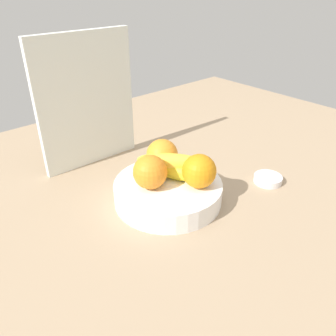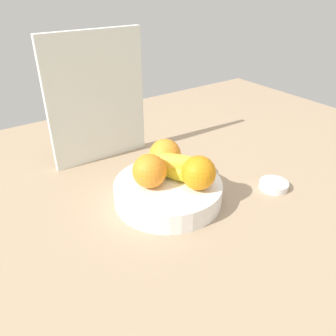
% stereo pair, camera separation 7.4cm
% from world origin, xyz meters
% --- Properties ---
extents(ground_plane, '(1.80, 1.40, 0.03)m').
position_xyz_m(ground_plane, '(0.00, 0.00, -0.01)').
color(ground_plane, tan).
extents(fruit_bowl, '(0.26, 0.26, 0.05)m').
position_xyz_m(fruit_bowl, '(-0.03, 0.01, 0.03)').
color(fruit_bowl, white).
rests_on(fruit_bowl, ground_plane).
extents(orange_front_left, '(0.08, 0.08, 0.08)m').
position_xyz_m(orange_front_left, '(-0.07, 0.03, 0.09)').
color(orange_front_left, orange).
rests_on(orange_front_left, fruit_bowl).
extents(orange_front_right, '(0.08, 0.08, 0.08)m').
position_xyz_m(orange_front_right, '(0.01, -0.04, 0.09)').
color(orange_front_right, orange).
rests_on(orange_front_right, fruit_bowl).
extents(orange_center, '(0.08, 0.08, 0.08)m').
position_xyz_m(orange_center, '(0.00, 0.07, 0.09)').
color(orange_center, orange).
rests_on(orange_center, fruit_bowl).
extents(banana_bunch, '(0.14, 0.17, 0.06)m').
position_xyz_m(banana_bunch, '(-0.01, 0.02, 0.08)').
color(banana_bunch, yellow).
rests_on(banana_bunch, fruit_bowl).
extents(cutting_board, '(0.28, 0.02, 0.36)m').
position_xyz_m(cutting_board, '(-0.06, 0.31, 0.18)').
color(cutting_board, white).
rests_on(cutting_board, ground_plane).
extents(jar_lid, '(0.07, 0.07, 0.02)m').
position_xyz_m(jar_lid, '(0.22, -0.10, 0.01)').
color(jar_lid, silver).
rests_on(jar_lid, ground_plane).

